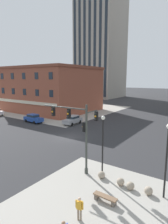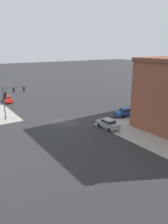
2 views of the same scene
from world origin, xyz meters
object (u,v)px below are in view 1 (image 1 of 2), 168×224
pedestrian_walking_east (79,207)px  street_lamp_corner_near (103,139)px  bollard_sphere_curb_a (102,175)px  bench_near_signal (105,198)px  car_main_northbound_far (33,118)px  car_main_northbound_near (73,119)px  bollard_sphere_curb_c (130,186)px  traffic_signal_main (79,127)px  bollard_sphere_curb_b (121,182)px  street_lamp_mid_sidewalk (167,153)px  bollard_sphere_curb_d (148,191)px

pedestrian_walking_east → street_lamp_corner_near: bearing=105.7°
bollard_sphere_curb_a → bench_near_signal: 3.38m
street_lamp_corner_near → car_main_northbound_far: (-22.21, 11.01, -2.58)m
bench_near_signal → car_main_northbound_near: 24.40m
bollard_sphere_curb_c → car_main_northbound_far: (-25.19, 11.69, 0.60)m
traffic_signal_main → bollard_sphere_curb_a: size_ratio=10.20×
traffic_signal_main → street_lamp_corner_near: size_ratio=1.16×
bollard_sphere_curb_a → bollard_sphere_curb_b: size_ratio=1.00×
bollard_sphere_curb_c → street_lamp_mid_sidewalk: bearing=9.9°
bollard_sphere_curb_d → street_lamp_mid_sidewalk: size_ratio=0.11×
bench_near_signal → car_main_northbound_far: size_ratio=0.40×
bollard_sphere_curb_a → street_lamp_corner_near: (-0.19, 0.45, 3.18)m
bollard_sphere_curb_a → car_main_northbound_near: size_ratio=0.14×
street_lamp_corner_near → bollard_sphere_curb_a: bearing=-67.4°
bench_near_signal → street_lamp_corner_near: (-2.08, 3.25, 3.17)m
bollard_sphere_curb_d → car_main_northbound_near: bearing=141.9°
bollard_sphere_curb_b → bench_near_signal: (0.01, -2.70, 0.01)m
bollard_sphere_curb_a → bollard_sphere_curb_d: size_ratio=1.00×
bench_near_signal → pedestrian_walking_east: pedestrian_walking_east is taller
street_lamp_mid_sidewalk → bollard_sphere_curb_c: bearing=-170.1°
bollard_sphere_curb_c → bollard_sphere_curb_b: bearing=172.0°
traffic_signal_main → bollard_sphere_curb_b: 5.99m
bollard_sphere_curb_c → car_main_northbound_far: 27.77m
bollard_sphere_curb_b → car_main_northbound_far: size_ratio=0.14×
bollard_sphere_curb_c → bollard_sphere_curb_d: 1.40m
traffic_signal_main → bench_near_signal: size_ratio=3.61×
bollard_sphere_curb_a → bench_near_signal: (1.89, -2.80, 0.01)m
bench_near_signal → bollard_sphere_curb_c: bearing=70.8°
street_lamp_mid_sidewalk → bollard_sphere_curb_d: bearing=-164.8°
car_main_northbound_near → traffic_signal_main: bearing=-50.0°
bollard_sphere_curb_b → pedestrian_walking_east: (-0.45, -5.20, 0.57)m
bollard_sphere_curb_a → bollard_sphere_curb_b: same height
street_lamp_corner_near → car_main_northbound_far: 24.92m
bollard_sphere_curb_b → bollard_sphere_curb_d: (2.30, 0.01, 0.00)m
bollard_sphere_curb_a → street_lamp_mid_sidewalk: 6.14m
bollard_sphere_curb_d → car_main_northbound_far: size_ratio=0.14×
bollard_sphere_curb_d → pedestrian_walking_east: 5.92m
bollard_sphere_curb_b → car_main_northbound_near: car_main_northbound_near is taller
bollard_sphere_curb_c → pedestrian_walking_east: size_ratio=0.41×
bench_near_signal → car_main_northbound_near: (-16.82, 17.67, 0.59)m
traffic_signal_main → bollard_sphere_curb_c: traffic_signal_main is taller
traffic_signal_main → car_main_northbound_near: 19.49m
bollard_sphere_curb_b → bollard_sphere_curb_c: same height
traffic_signal_main → bollard_sphere_curb_c: size_ratio=10.20×
traffic_signal_main → bollard_sphere_curb_c: 6.70m
bollard_sphere_curb_a → pedestrian_walking_east: size_ratio=0.41×
bollard_sphere_curb_c → street_lamp_mid_sidewalk: 4.06m
traffic_signal_main → bollard_sphere_curb_d: (6.78, -0.24, -3.98)m
bollard_sphere_curb_b → car_main_northbound_far: (-24.28, 11.56, 0.60)m
car_main_northbound_far → bollard_sphere_curb_c: bearing=-24.9°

